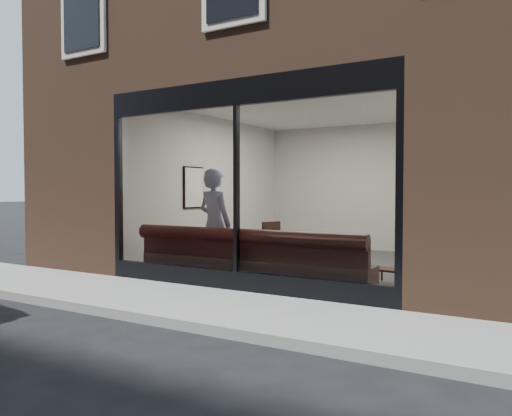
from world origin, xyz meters
The scene contains 21 objects.
ground centered at (0.00, 0.00, 0.00)m, with size 120.00×120.00×0.00m, color black.
sidewalk_near centered at (0.00, 1.00, 0.01)m, with size 40.00×2.00×0.01m, color gray.
kerb_near centered at (0.00, -0.05, 0.06)m, with size 40.00×0.10×0.12m, color gray.
host_building_pier_left centered at (-3.75, 8.00, 1.60)m, with size 2.50×12.00×3.20m, color brown.
host_building_backfill centered at (0.00, 11.00, 1.60)m, with size 5.00×6.00×3.20m, color brown.
cafe_floor centered at (0.00, 5.00, 0.02)m, with size 6.00×6.00×0.00m, color #2D2D30.
cafe_ceiling centered at (0.00, 5.00, 3.19)m, with size 6.00×6.00×0.00m, color white.
cafe_wall_back centered at (0.00, 7.99, 1.60)m, with size 5.00×5.00×0.00m, color beige.
cafe_wall_left centered at (-2.49, 5.00, 1.60)m, with size 6.00×6.00×0.00m, color beige.
cafe_wall_right centered at (2.49, 5.00, 1.60)m, with size 6.00×6.00×0.00m, color beige.
storefront_kick centered at (0.00, 2.05, 0.15)m, with size 5.00×0.10×0.30m, color black.
storefront_header centered at (0.00, 2.05, 3.00)m, with size 5.00×0.10×0.40m, color black.
storefront_mullion centered at (0.00, 2.05, 1.55)m, with size 0.06×0.10×2.50m, color black.
storefront_glass centered at (0.00, 2.02, 1.55)m, with size 4.80×4.80×0.00m, color white.
banquette centered at (0.00, 2.45, 0.23)m, with size 4.00×0.55×0.45m, color black.
person centered at (-0.82, 2.65, 0.95)m, with size 0.69×0.45×1.90m, color #9DB0D3.
cafe_table_left centered at (-1.16, 3.00, 0.74)m, with size 0.57×0.57×0.04m, color #311B13.
cafe_table_right centered at (0.85, 3.03, 0.74)m, with size 0.55×0.55×0.04m, color #311B13.
cafe_chair_left centered at (-0.52, 3.87, 0.24)m, with size 0.42×0.42×0.04m, color #311B13.
cafe_chair_right centered at (1.86, 3.72, 0.24)m, with size 0.37×0.37×0.04m, color #311B13.
wall_poster centered at (-2.45, 4.23, 1.59)m, with size 0.02×0.62×0.83m, color white.
Camera 1 is at (4.03, -4.32, 1.52)m, focal length 35.00 mm.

